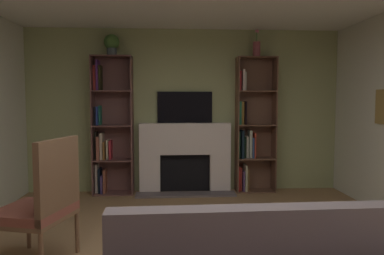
{
  "coord_description": "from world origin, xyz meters",
  "views": [
    {
      "loc": [
        -0.27,
        -2.99,
        1.53
      ],
      "look_at": [
        0.0,
        1.29,
        1.21
      ],
      "focal_mm": 34.97,
      "sensor_mm": 36.0,
      "label": 1
    }
  ],
  "objects_px": {
    "fireplace": "(185,156)",
    "bookshelf_right": "(250,130)",
    "bookshelf_left": "(109,130)",
    "potted_plant": "(112,44)",
    "tv": "(185,107)",
    "vase_with_flowers": "(257,48)",
    "armchair": "(42,202)"
  },
  "relations": [
    {
      "from": "potted_plant",
      "to": "armchair",
      "type": "xyz_separation_m",
      "value": [
        -0.27,
        -2.61,
        -1.83
      ]
    },
    {
      "from": "bookshelf_left",
      "to": "vase_with_flowers",
      "type": "bearing_deg",
      "value": -0.78
    },
    {
      "from": "potted_plant",
      "to": "vase_with_flowers",
      "type": "bearing_deg",
      "value": -0.01
    },
    {
      "from": "fireplace",
      "to": "bookshelf_right",
      "type": "bearing_deg",
      "value": -0.27
    },
    {
      "from": "armchair",
      "to": "vase_with_flowers",
      "type": "bearing_deg",
      "value": 45.03
    },
    {
      "from": "potted_plant",
      "to": "armchair",
      "type": "height_order",
      "value": "potted_plant"
    },
    {
      "from": "bookshelf_left",
      "to": "bookshelf_right",
      "type": "bearing_deg",
      "value": 0.18
    },
    {
      "from": "fireplace",
      "to": "vase_with_flowers",
      "type": "distance_m",
      "value": 2.12
    },
    {
      "from": "vase_with_flowers",
      "to": "armchair",
      "type": "relative_size",
      "value": 0.38
    },
    {
      "from": "potted_plant",
      "to": "armchair",
      "type": "relative_size",
      "value": 0.29
    },
    {
      "from": "potted_plant",
      "to": "armchair",
      "type": "distance_m",
      "value": 3.2
    },
    {
      "from": "fireplace",
      "to": "potted_plant",
      "type": "bearing_deg",
      "value": -177.82
    },
    {
      "from": "fireplace",
      "to": "vase_with_flowers",
      "type": "relative_size",
      "value": 3.61
    },
    {
      "from": "fireplace",
      "to": "tv",
      "type": "bearing_deg",
      "value": 90.0
    },
    {
      "from": "armchair",
      "to": "potted_plant",
      "type": "bearing_deg",
      "value": 84.05
    },
    {
      "from": "potted_plant",
      "to": "tv",
      "type": "bearing_deg",
      "value": 5.88
    },
    {
      "from": "tv",
      "to": "potted_plant",
      "type": "height_order",
      "value": "potted_plant"
    },
    {
      "from": "bookshelf_right",
      "to": "potted_plant",
      "type": "distance_m",
      "value": 2.65
    },
    {
      "from": "fireplace",
      "to": "armchair",
      "type": "height_order",
      "value": "armchair"
    },
    {
      "from": "tv",
      "to": "bookshelf_right",
      "type": "xyz_separation_m",
      "value": [
        1.09,
        -0.08,
        -0.38
      ]
    },
    {
      "from": "fireplace",
      "to": "bookshelf_left",
      "type": "height_order",
      "value": "bookshelf_left"
    },
    {
      "from": "tv",
      "to": "potted_plant",
      "type": "xyz_separation_m",
      "value": [
        -1.17,
        -0.12,
        1.01
      ]
    },
    {
      "from": "bookshelf_right",
      "to": "vase_with_flowers",
      "type": "height_order",
      "value": "vase_with_flowers"
    },
    {
      "from": "tv",
      "to": "armchair",
      "type": "bearing_deg",
      "value": -117.8
    },
    {
      "from": "potted_plant",
      "to": "bookshelf_right",
      "type": "bearing_deg",
      "value": 1.0
    },
    {
      "from": "potted_plant",
      "to": "vase_with_flowers",
      "type": "distance_m",
      "value": 2.33
    },
    {
      "from": "bookshelf_right",
      "to": "vase_with_flowers",
      "type": "relative_size",
      "value": 5.02
    },
    {
      "from": "fireplace",
      "to": "tv",
      "type": "height_order",
      "value": "tv"
    },
    {
      "from": "potted_plant",
      "to": "vase_with_flowers",
      "type": "height_order",
      "value": "vase_with_flowers"
    },
    {
      "from": "bookshelf_left",
      "to": "potted_plant",
      "type": "relative_size",
      "value": 6.51
    },
    {
      "from": "tv",
      "to": "bookshelf_right",
      "type": "relative_size",
      "value": 0.41
    },
    {
      "from": "tv",
      "to": "vase_with_flowers",
      "type": "xyz_separation_m",
      "value": [
        1.17,
        -0.12,
        0.97
      ]
    }
  ]
}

